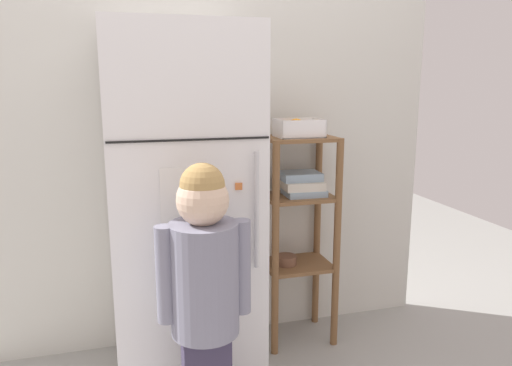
# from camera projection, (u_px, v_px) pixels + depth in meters

# --- Properties ---
(ground_plane) EXTENTS (6.00, 6.00, 0.00)m
(ground_plane) POSITION_uv_depth(u_px,v_px,m) (224.00, 364.00, 2.37)
(ground_plane) COLOR #999993
(kitchen_wall_back) EXTENTS (2.40, 0.03, 2.08)m
(kitchen_wall_back) POSITION_uv_depth(u_px,v_px,m) (207.00, 143.00, 2.47)
(kitchen_wall_back) COLOR silver
(kitchen_wall_back) RESTS_ON ground
(refrigerator) EXTENTS (0.63, 0.59, 1.58)m
(refrigerator) POSITION_uv_depth(u_px,v_px,m) (184.00, 208.00, 2.18)
(refrigerator) COLOR white
(refrigerator) RESTS_ON ground
(child_standing) EXTENTS (0.34, 0.25, 1.07)m
(child_standing) POSITION_uv_depth(u_px,v_px,m) (204.00, 278.00, 1.77)
(child_standing) COLOR #3C344E
(child_standing) RESTS_ON ground
(pantry_shelf_unit) EXTENTS (0.36, 0.29, 1.08)m
(pantry_shelf_unit) POSITION_uv_depth(u_px,v_px,m) (298.00, 214.00, 2.49)
(pantry_shelf_unit) COLOR brown
(pantry_shelf_unit) RESTS_ON ground
(fruit_bin) EXTENTS (0.22, 0.17, 0.09)m
(fruit_bin) POSITION_uv_depth(u_px,v_px,m) (296.00, 129.00, 2.38)
(fruit_bin) COLOR white
(fruit_bin) RESTS_ON pantry_shelf_unit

